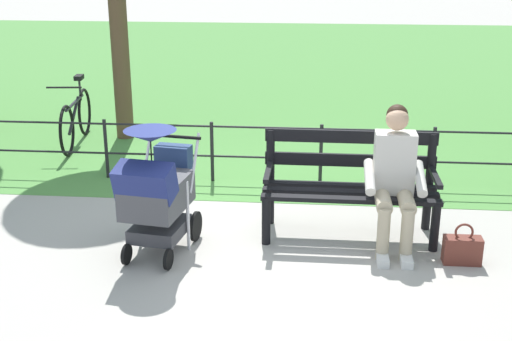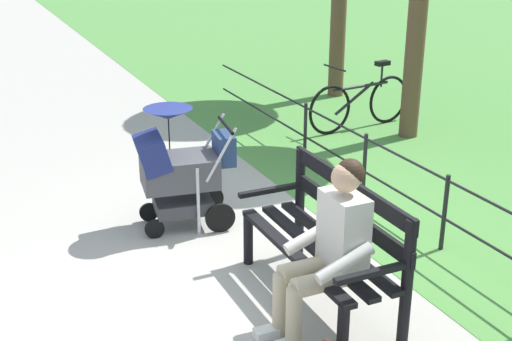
% 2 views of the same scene
% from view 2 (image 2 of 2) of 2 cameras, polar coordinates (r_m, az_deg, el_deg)
% --- Properties ---
extents(ground_plane, '(60.00, 60.00, 0.00)m').
position_cam_2_polar(ground_plane, '(6.03, 0.57, -6.76)').
color(ground_plane, '#ADA89E').
extents(park_bench, '(1.60, 0.61, 0.96)m').
position_cam_2_polar(park_bench, '(5.16, 5.98, -5.42)').
color(park_bench, black).
rests_on(park_bench, ground).
extents(person_on_bench, '(0.53, 0.74, 1.28)m').
position_cam_2_polar(person_on_bench, '(4.70, 6.06, -6.15)').
color(person_on_bench, tan).
rests_on(person_on_bench, ground).
extents(stroller, '(0.63, 0.95, 1.15)m').
position_cam_2_polar(stroller, '(6.31, -6.41, 0.32)').
color(stroller, black).
rests_on(stroller, ground).
extents(park_fence, '(8.65, 0.04, 0.70)m').
position_cam_2_polar(park_fence, '(6.19, 14.68, -2.38)').
color(park_fence, black).
rests_on(park_fence, ground).
extents(bicycle, '(0.44, 1.65, 0.89)m').
position_cam_2_polar(bicycle, '(9.33, 8.63, 5.61)').
color(bicycle, black).
rests_on(bicycle, ground).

